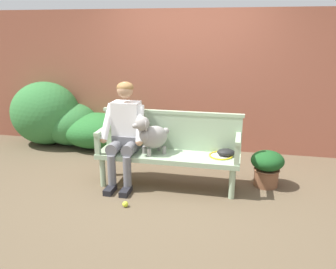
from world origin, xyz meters
The scene contains 16 objects.
ground_plane centered at (0.00, 0.00, 0.00)m, with size 40.00×40.00×0.00m, color brown.
brick_garden_fence centered at (0.00, 1.68, 1.11)m, with size 8.00×0.30×2.22m, color #9E5642.
hedge_bush_mid_right centered at (-1.52, 1.27, 0.29)m, with size 1.17×0.95×0.58m, color #286B2D.
hedge_bush_far_right centered at (-2.42, 1.26, 0.54)m, with size 1.19×1.00×1.07m, color #337538.
hedge_bush_mid_left centered at (-1.02, 1.34, 0.30)m, with size 0.83×0.63×0.60m, color #286B2D.
hedge_bush_far_left centered at (-1.98, 1.32, 0.36)m, with size 0.92×0.90×0.72m, color #337538.
garden_bench centered at (0.00, 0.00, 0.38)m, with size 1.77×0.48×0.43m.
bench_backrest centered at (0.00, 0.21, 0.69)m, with size 1.81×0.06×0.50m.
bench_armrest_left_end centered at (-0.84, -0.09, 0.63)m, with size 0.06×0.48×0.28m.
bench_armrest_right_end centered at (0.84, -0.09, 0.63)m, with size 0.06×0.48×0.28m.
person_seated centered at (-0.55, -0.01, 0.71)m, with size 0.56×0.64×1.30m.
dog_on_bench centered at (-0.20, -0.05, 0.68)m, with size 0.45×0.42×0.49m.
tennis_racket centered at (0.66, 0.08, 0.44)m, with size 0.40×0.57×0.03m.
baseball_glove centered at (0.71, 0.08, 0.48)m, with size 0.22×0.17×0.09m, color black.
tennis_ball centered at (-0.35, -0.65, 0.03)m, with size 0.07×0.07×0.07m, color #CCDB33.
potted_plant centered at (1.22, 0.27, 0.26)m, with size 0.41×0.41×0.46m.
Camera 1 is at (0.88, -4.05, 1.93)m, focal length 37.88 mm.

